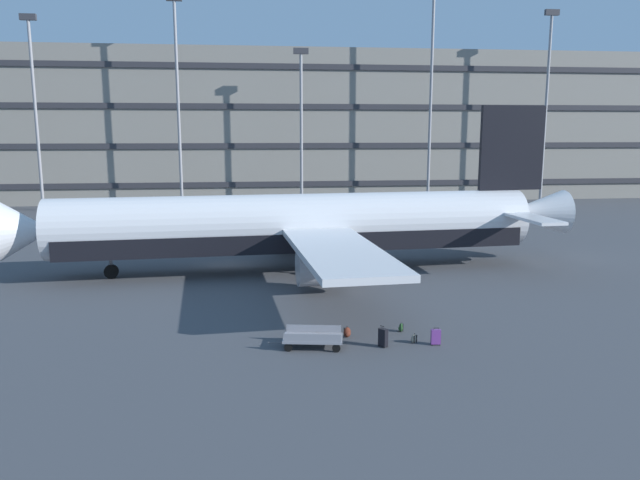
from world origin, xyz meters
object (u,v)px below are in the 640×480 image
at_px(airliner, 303,226).
at_px(suitcase_orange, 436,337).
at_px(suitcase_purple, 383,337).
at_px(backpack_large, 401,328).
at_px(backpack_red, 347,333).
at_px(baggage_cart, 313,338).
at_px(backpack_laid_flat, 414,339).

distance_m(airliner, suitcase_orange, 16.24).
bearing_deg(suitcase_purple, airliner, 98.15).
bearing_deg(suitcase_purple, suitcase_orange, -0.60).
relative_size(airliner, backpack_large, 82.37).
xyz_separation_m(suitcase_purple, backpack_red, (-1.37, 1.42, -0.21)).
bearing_deg(baggage_cart, suitcase_orange, -3.43).
distance_m(suitcase_purple, suitcase_orange, 2.39).
bearing_deg(backpack_laid_flat, backpack_red, 159.15).
height_order(airliner, suitcase_purple, airliner).
distance_m(suitcase_orange, backpack_red, 4.03).
height_order(suitcase_purple, suitcase_orange, suitcase_purple).
height_order(airliner, backpack_laid_flat, airliner).
distance_m(suitcase_orange, backpack_laid_flat, 0.99).
bearing_deg(suitcase_orange, baggage_cart, 176.57).
xyz_separation_m(backpack_red, baggage_cart, (-1.72, -1.12, 0.19)).
height_order(airliner, suitcase_orange, airliner).
relative_size(suitcase_purple, backpack_laid_flat, 2.12).
bearing_deg(suitcase_purple, backpack_large, 56.17).
height_order(backpack_large, baggage_cart, baggage_cart).
relative_size(backpack_large, baggage_cart, 0.14).
xyz_separation_m(suitcase_purple, backpack_laid_flat, (1.49, 0.33, -0.24)).
relative_size(suitcase_orange, baggage_cart, 0.24).
xyz_separation_m(airliner, suitcase_purple, (2.19, -15.31, -2.65)).
height_order(backpack_laid_flat, baggage_cart, baggage_cart).
distance_m(backpack_red, baggage_cart, 2.06).
distance_m(airliner, baggage_cart, 15.27).
relative_size(suitcase_orange, backpack_laid_flat, 1.75).
bearing_deg(backpack_large, suitcase_purple, -123.83).
bearing_deg(backpack_laid_flat, backpack_large, 96.74).
height_order(backpack_red, backpack_large, backpack_red).
bearing_deg(suitcase_orange, airliner, 106.62).
relative_size(airliner, backpack_red, 72.16).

